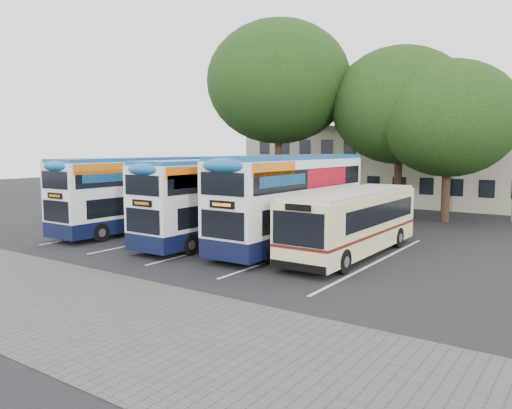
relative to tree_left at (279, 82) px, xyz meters
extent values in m
plane|color=black|center=(8.33, -16.21, -8.89)|extent=(120.00, 120.00, 0.00)
cube|color=#595654|center=(6.33, -21.21, -8.89)|extent=(40.00, 6.00, 0.01)
cube|color=silver|center=(-2.42, -11.21, -8.89)|extent=(0.12, 11.00, 0.01)
cube|color=silver|center=(1.08, -11.21, -8.89)|extent=(0.12, 11.00, 0.01)
cube|color=silver|center=(4.58, -11.21, -8.89)|extent=(0.12, 11.00, 0.01)
cube|color=silver|center=(8.08, -11.21, -8.89)|extent=(0.12, 11.00, 0.01)
cube|color=silver|center=(11.58, -11.21, -8.89)|extent=(0.12, 11.00, 0.01)
cube|color=#B7AF93|center=(8.33, 10.79, -5.89)|extent=(32.00, 8.00, 6.00)
cube|color=#4C4C4F|center=(8.33, 10.79, -2.84)|extent=(32.40, 8.40, 0.30)
cube|color=black|center=(8.33, 6.77, -7.19)|extent=(30.00, 0.06, 1.20)
cube|color=black|center=(8.33, 6.77, -4.39)|extent=(30.00, 0.06, 1.20)
cylinder|color=black|center=(0.00, 0.00, -5.62)|extent=(0.50, 0.50, 6.55)
ellipsoid|color=black|center=(0.00, 0.00, 0.01)|extent=(9.86, 9.86, 8.38)
cylinder|color=black|center=(7.67, 2.49, -6.27)|extent=(0.50, 0.50, 5.25)
ellipsoid|color=black|center=(7.67, 2.49, -1.76)|extent=(8.84, 8.84, 7.52)
cylinder|color=black|center=(10.95, 1.49, -6.63)|extent=(0.50, 0.50, 4.53)
ellipsoid|color=black|center=(10.95, 1.49, -2.74)|extent=(8.10, 8.10, 6.89)
cube|color=black|center=(-1.79, -11.50, -8.27)|extent=(2.23, 9.37, 0.71)
cube|color=white|center=(-1.79, -11.50, -6.53)|extent=(2.23, 9.37, 2.77)
cube|color=#195A99|center=(-1.79, -11.50, -5.10)|extent=(2.19, 9.18, 0.27)
cube|color=black|center=(-1.79, -11.23, -7.29)|extent=(2.27, 8.30, 0.89)
cube|color=black|center=(-1.79, -11.50, -5.91)|extent=(2.27, 8.83, 0.80)
cube|color=orange|center=(-0.67, -14.58, -5.42)|extent=(0.02, 2.85, 0.49)
cube|color=black|center=(-1.79, -16.21, -6.62)|extent=(1.07, 0.06, 0.27)
cylinder|color=black|center=(-2.80, -8.78, -8.45)|extent=(0.27, 0.89, 0.89)
cylinder|color=black|center=(-0.79, -8.78, -8.45)|extent=(0.27, 0.89, 0.89)
cylinder|color=black|center=(-2.80, -14.58, -8.45)|extent=(0.27, 0.89, 0.89)
cylinder|color=black|center=(-0.79, -14.58, -8.45)|extent=(0.27, 0.89, 0.89)
cube|color=black|center=(3.71, -11.33, -8.27)|extent=(2.22, 9.32, 0.71)
cube|color=white|center=(3.71, -11.33, -6.54)|extent=(2.22, 9.32, 2.75)
cube|color=#195A99|center=(3.71, -11.33, -5.12)|extent=(2.17, 9.13, 0.27)
cube|color=black|center=(3.71, -11.07, -7.30)|extent=(2.26, 8.25, 0.89)
cube|color=black|center=(3.71, -11.33, -5.92)|extent=(2.26, 8.78, 0.80)
cube|color=orange|center=(4.83, -14.39, -5.43)|extent=(0.02, 2.84, 0.49)
cube|color=black|center=(3.71, -16.02, -6.63)|extent=(1.06, 0.06, 0.27)
cylinder|color=black|center=(2.71, -8.63, -8.45)|extent=(0.27, 0.89, 0.89)
cylinder|color=black|center=(4.71, -8.63, -8.45)|extent=(0.27, 0.89, 0.89)
cylinder|color=black|center=(2.71, -14.39, -8.45)|extent=(0.27, 0.89, 0.89)
cylinder|color=black|center=(4.71, -14.39, -8.45)|extent=(0.27, 0.89, 0.89)
cube|color=black|center=(7.29, -10.50, -8.24)|extent=(2.34, 9.83, 0.75)
cube|color=white|center=(7.29, -10.50, -6.41)|extent=(2.34, 9.83, 2.90)
cube|color=#195A99|center=(7.29, -10.50, -4.92)|extent=(2.29, 9.64, 0.28)
cube|color=black|center=(7.29, -10.22, -7.21)|extent=(2.38, 8.71, 0.94)
cube|color=black|center=(7.29, -10.50, -5.76)|extent=(2.38, 9.27, 0.84)
cube|color=orange|center=(8.47, -13.73, -5.24)|extent=(0.02, 3.00, 0.51)
cube|color=black|center=(7.29, -15.45, -6.51)|extent=(1.12, 0.06, 0.28)
cylinder|color=black|center=(6.23, -7.65, -8.43)|extent=(0.28, 0.94, 0.94)
cylinder|color=black|center=(8.35, -7.65, -8.43)|extent=(0.28, 0.94, 0.94)
cylinder|color=black|center=(6.23, -13.73, -8.43)|extent=(0.28, 0.94, 0.94)
cylinder|color=black|center=(8.35, -13.73, -8.43)|extent=(0.28, 0.94, 0.94)
cube|color=#B60C21|center=(8.48, -9.33, -5.76)|extent=(0.02, 3.75, 0.80)
cube|color=#F7E9A5|center=(10.25, -10.55, -7.48)|extent=(2.24, 8.97, 2.29)
cube|color=beige|center=(10.25, -10.55, -6.29)|extent=(2.15, 8.62, 0.18)
cube|color=black|center=(10.25, -10.10, -7.10)|extent=(2.28, 7.18, 0.81)
cube|color=#5E1512|center=(10.25, -10.55, -7.86)|extent=(2.27, 8.99, 0.11)
cube|color=black|center=(10.25, -15.06, -7.19)|extent=(1.97, 0.06, 1.17)
cylinder|color=black|center=(9.23, -13.60, -8.45)|extent=(0.27, 0.90, 0.90)
cylinder|color=black|center=(11.26, -13.60, -8.45)|extent=(0.27, 0.90, 0.90)
cylinder|color=black|center=(9.23, -7.86, -8.45)|extent=(0.27, 0.90, 0.90)
cylinder|color=black|center=(11.26, -7.86, -8.45)|extent=(0.27, 0.90, 0.90)
camera|label=1|loc=(18.54, -29.55, -4.46)|focal=35.00mm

